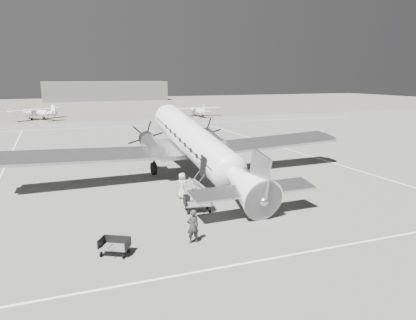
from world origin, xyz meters
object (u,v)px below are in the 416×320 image
at_px(ground_crew, 193,226).
at_px(baggage_cart_far, 115,247).
at_px(light_plane_left, 38,114).
at_px(light_plane_right, 198,111).
at_px(ramp_agent, 195,198).
at_px(passenger, 182,186).
at_px(hangar_main, 105,91).
at_px(dc3_airliner, 199,148).
at_px(baggage_cart_near, 198,204).

bearing_deg(ground_crew, baggage_cart_far, -2.63).
xyz_separation_m(light_plane_left, light_plane_right, (31.52, -4.70, -0.14)).
bearing_deg(ground_crew, ramp_agent, -113.19).
distance_m(light_plane_left, passenger, 61.02).
bearing_deg(hangar_main, light_plane_right, -81.11).
bearing_deg(ground_crew, light_plane_left, -85.69).
distance_m(dc3_airliner, ramp_agent, 7.14).
relative_size(dc3_airliner, ground_crew, 16.83).
bearing_deg(baggage_cart_far, hangar_main, 112.99).
xyz_separation_m(light_plane_left, baggage_cart_near, (10.50, -63.15, -0.70)).
xyz_separation_m(baggage_cart_near, ramp_agent, (-0.03, 0.47, 0.26)).
xyz_separation_m(light_plane_right, ground_crew, (-22.89, -62.96, -0.18)).
height_order(dc3_airliner, light_plane_right, dc3_airliner).
distance_m(dc3_airliner, light_plane_right, 54.86).
relative_size(dc3_airliner, passenger, 16.27).
bearing_deg(baggage_cart_near, ground_crew, -102.91).
bearing_deg(passenger, baggage_cart_near, 160.85).
bearing_deg(light_plane_right, passenger, -109.39).
relative_size(light_plane_left, passenger, 6.39).
bearing_deg(passenger, baggage_cart_far, 122.54).
distance_m(light_plane_left, ground_crew, 68.21).
bearing_deg(ramp_agent, light_plane_left, 38.26).
xyz_separation_m(hangar_main, ground_crew, (-12.26, -130.91, -2.42)).
bearing_deg(baggage_cart_far, ramp_agent, 70.92).
bearing_deg(ramp_agent, baggage_cart_far, 159.65).
height_order(light_plane_left, passenger, light_plane_left).
xyz_separation_m(baggage_cart_far, ground_crew, (3.95, 0.02, 0.47)).
distance_m(dc3_airliner, light_plane_left, 57.86).
xyz_separation_m(hangar_main, light_plane_right, (10.63, -67.95, -2.23)).
distance_m(light_plane_right, ramp_agent, 61.67).
height_order(light_plane_right, passenger, light_plane_right).
bearing_deg(passenger, light_plane_right, -40.93).
height_order(light_plane_left, baggage_cart_far, light_plane_left).
height_order(baggage_cart_far, passenger, passenger).
height_order(light_plane_right, ramp_agent, light_plane_right).
height_order(hangar_main, ramp_agent, hangar_main).
relative_size(hangar_main, ramp_agent, 27.16).
xyz_separation_m(baggage_cart_far, ramp_agent, (5.80, 5.02, 0.36)).
xyz_separation_m(hangar_main, baggage_cart_far, (-16.22, -130.93, -2.89)).
relative_size(hangar_main, passenger, 23.05).
bearing_deg(light_plane_left, dc3_airliner, -115.65).
relative_size(baggage_cart_far, passenger, 0.80).
distance_m(hangar_main, light_plane_left, 66.64).
height_order(baggage_cart_near, ramp_agent, ramp_agent).
bearing_deg(ground_crew, baggage_cart_near, -115.45).
relative_size(light_plane_right, ground_crew, 5.82).
height_order(dc3_airliner, ramp_agent, dc3_airliner).
bearing_deg(ramp_agent, hangar_main, 24.04).
bearing_deg(light_plane_left, ground_crew, -121.44).
xyz_separation_m(hangar_main, light_plane_left, (-20.89, -63.24, -2.09)).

